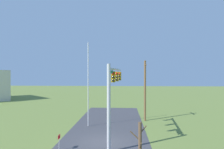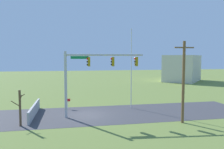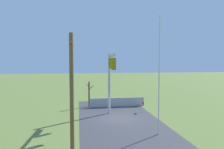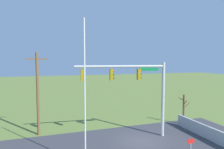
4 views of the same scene
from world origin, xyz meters
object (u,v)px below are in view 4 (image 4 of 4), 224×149
Objects in this scene: bare_tree at (184,109)px; flagpole at (85,94)px; utility_pole at (38,92)px; signal_mast at (138,84)px; open_sign at (191,143)px.

flagpole is at bearing -156.90° from bare_tree.
utility_pole is (-3.12, 6.78, -0.80)m from flagpole.
signal_mast is at bearing 30.65° from flagpole.
open_sign is (10.69, -7.78, -3.09)m from utility_pole.
utility_pole is 2.35× the size of bare_tree.
signal_mast is 7.39m from bare_tree.
open_sign is at bearing -124.58° from bare_tree.
flagpole is 7.50m from utility_pole.
utility_pole is (-8.42, 3.64, -0.89)m from signal_mast.
utility_pole is at bearing 173.14° from bare_tree.
utility_pole reaches higher than bare_tree.
bare_tree is 7.33m from open_sign.
open_sign is at bearing -61.31° from signal_mast.
utility_pole is 13.58m from open_sign.
bare_tree is at bearing -6.86° from utility_pole.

